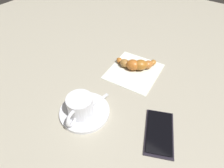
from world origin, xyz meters
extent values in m
plane|color=#A9A28E|center=(0.00, 0.00, 0.00)|extent=(1.80, 1.80, 0.00)
cylinder|color=white|center=(0.13, -0.01, 0.01)|extent=(0.14, 0.14, 0.01)
cylinder|color=white|center=(0.14, -0.01, 0.04)|extent=(0.07, 0.07, 0.06)
cylinder|color=#452A15|center=(0.14, -0.01, 0.04)|extent=(0.06, 0.06, 0.00)
torus|color=white|center=(0.19, 0.00, 0.04)|extent=(0.05, 0.02, 0.05)
cube|color=silver|center=(0.09, 0.00, 0.01)|extent=(0.09, 0.02, 0.00)
ellipsoid|color=silver|center=(0.15, -0.01, 0.01)|extent=(0.03, 0.02, 0.01)
cube|color=tan|center=(0.13, -0.03, 0.01)|extent=(0.06, 0.04, 0.01)
cube|color=silver|center=(-0.10, 0.01, 0.00)|extent=(0.19, 0.18, 0.00)
ellipsoid|color=#B96926|center=(-0.11, -0.06, 0.01)|extent=(0.03, 0.03, 0.02)
ellipsoid|color=#A57137|center=(-0.10, -0.03, 0.02)|extent=(0.03, 0.04, 0.03)
ellipsoid|color=#B86223|center=(-0.10, 0.00, 0.02)|extent=(0.05, 0.06, 0.04)
ellipsoid|color=#AB6622|center=(-0.12, 0.02, 0.02)|extent=(0.06, 0.06, 0.04)
ellipsoid|color=#B76A2E|center=(-0.14, 0.04, 0.02)|extent=(0.05, 0.04, 0.03)
ellipsoid|color=#B7742F|center=(-0.17, 0.05, 0.01)|extent=(0.03, 0.02, 0.02)
cube|color=black|center=(0.07, 0.19, 0.00)|extent=(0.15, 0.12, 0.01)
cube|color=black|center=(0.07, 0.19, 0.01)|extent=(0.14, 0.11, 0.00)
camera|label=1|loc=(0.35, 0.24, 0.43)|focal=30.18mm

